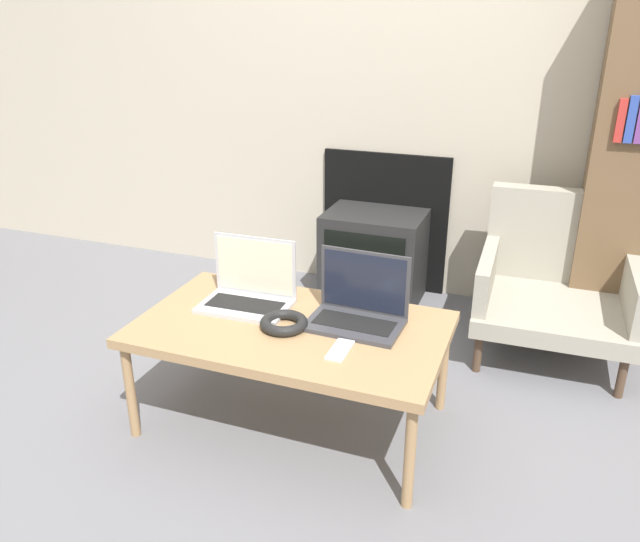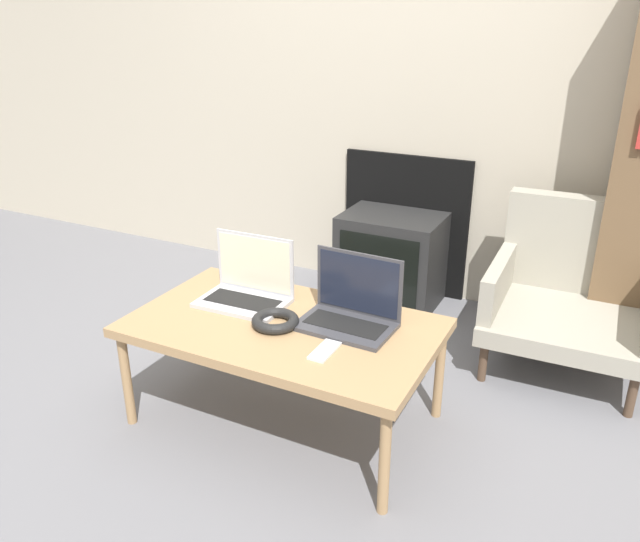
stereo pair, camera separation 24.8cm
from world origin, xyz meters
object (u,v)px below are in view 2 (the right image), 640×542
object	(u,v)px
laptop_left	(248,286)
phone	(325,351)
armchair	(574,287)
laptop_right	(351,309)
headphones	(275,321)
tv	(391,259)

from	to	relation	value
laptop_left	phone	bearing A→B (deg)	-28.59
phone	armchair	xyz separation A→B (m)	(0.67, 1.12, -0.08)
laptop_right	phone	bearing A→B (deg)	-86.00
headphones	armchair	size ratio (longest dim) A/B	0.24
phone	armchair	distance (m)	1.31
laptop_left	headphones	size ratio (longest dim) A/B	2.00
headphones	armchair	world-z (taller)	armchair
headphones	phone	xyz separation A→B (m)	(0.24, -0.09, -0.01)
headphones	laptop_right	bearing A→B (deg)	30.36
laptop_left	armchair	size ratio (longest dim) A/B	0.49
laptop_left	tv	size ratio (longest dim) A/B	0.67
laptop_right	tv	xyz separation A→B (m)	(-0.25, 1.08, -0.23)
laptop_left	laptop_right	bearing A→B (deg)	-1.77
phone	tv	bearing A→B (deg)	101.01
laptop_left	laptop_right	xyz separation A→B (m)	(0.44, -0.00, 0.00)
laptop_right	tv	size ratio (longest dim) A/B	0.67
headphones	armchair	xyz separation A→B (m)	(0.92, 1.04, -0.09)
armchair	laptop_right	bearing A→B (deg)	-128.53
laptop_left	tv	xyz separation A→B (m)	(0.19, 1.08, -0.23)
laptop_left	tv	bearing A→B (deg)	78.06
tv	armchair	size ratio (longest dim) A/B	0.73
tv	phone	bearing A→B (deg)	-78.99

